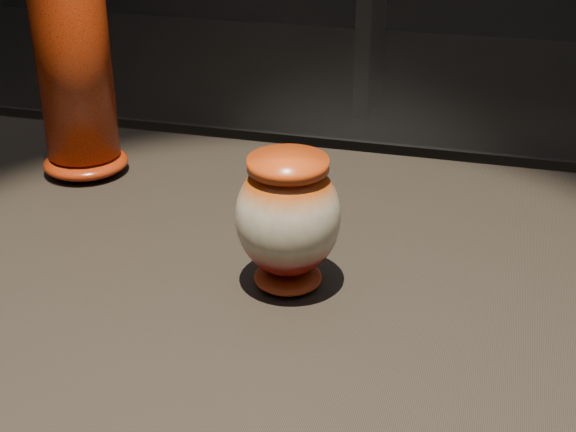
% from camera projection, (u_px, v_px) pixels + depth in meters
% --- Properties ---
extents(main_vase, '(0.16, 0.16, 0.17)m').
position_uv_depth(main_vase, '(288.00, 218.00, 0.96)').
color(main_vase, maroon).
rests_on(main_vase, display_plinth).
extents(tall_vase, '(0.15, 0.15, 0.44)m').
position_uv_depth(tall_vase, '(72.00, 46.00, 1.22)').
color(tall_vase, '#B9310C').
rests_on(tall_vase, display_plinth).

